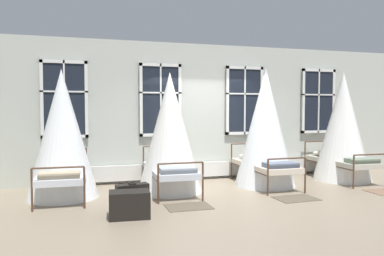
{
  "coord_description": "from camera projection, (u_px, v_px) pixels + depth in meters",
  "views": [
    {
      "loc": [
        -2.86,
        -7.45,
        1.74
      ],
      "look_at": [
        -0.63,
        0.21,
        1.33
      ],
      "focal_mm": 34.95,
      "sensor_mm": 36.0,
      "label": 1
    }
  ],
  "objects": [
    {
      "name": "ground",
      "position": [
        223.0,
        190.0,
        8.03
      ],
      "size": [
        20.97,
        20.97,
        0.0
      ],
      "primitive_type": "plane",
      "color": "gray"
    },
    {
      "name": "back_wall_with_windows",
      "position": [
        203.0,
        112.0,
        9.31
      ],
      "size": [
        11.48,
        0.1,
        3.34
      ],
      "primitive_type": "cube",
      "color": "#B2B7AD",
      "rests_on": "ground"
    },
    {
      "name": "window_bank",
      "position": [
        204.0,
        137.0,
        9.22
      ],
      "size": [
        7.52,
        0.1,
        2.75
      ],
      "color": "black",
      "rests_on": "ground"
    },
    {
      "name": "cot_first",
      "position": [
        62.0,
        136.0,
        7.29
      ],
      "size": [
        1.37,
        1.99,
        2.52
      ],
      "rotation": [
        0.0,
        0.0,
        1.54
      ],
      "color": "#4C3323",
      "rests_on": "ground"
    },
    {
      "name": "cot_second",
      "position": [
        170.0,
        134.0,
        7.82
      ],
      "size": [
        1.37,
        1.98,
        2.5
      ],
      "rotation": [
        0.0,
        0.0,
        1.56
      ],
      "color": "#4C3323",
      "rests_on": "ground"
    },
    {
      "name": "cot_third",
      "position": [
        265.0,
        129.0,
        8.46
      ],
      "size": [
        1.37,
        1.96,
        2.67
      ],
      "rotation": [
        0.0,
        0.0,
        1.57
      ],
      "color": "#4C3323",
      "rests_on": "ground"
    },
    {
      "name": "cot_fourth",
      "position": [
        343.0,
        128.0,
        9.12
      ],
      "size": [
        1.37,
        1.98,
        2.65
      ],
      "rotation": [
        0.0,
        0.0,
        1.55
      ],
      "color": "#4C3323",
      "rests_on": "ground"
    },
    {
      "name": "rug_second",
      "position": [
        188.0,
        207.0,
        6.63
      ],
      "size": [
        0.8,
        0.56,
        0.01
      ],
      "primitive_type": "cube",
      "rotation": [
        0.0,
        0.0,
        0.0
      ],
      "color": "brown",
      "rests_on": "ground"
    },
    {
      "name": "rug_third",
      "position": [
        296.0,
        198.0,
        7.24
      ],
      "size": [
        0.82,
        0.59,
        0.01
      ],
      "primitive_type": "cube",
      "rotation": [
        0.0,
        0.0,
        0.04
      ],
      "color": "brown",
      "rests_on": "ground"
    },
    {
      "name": "suitcase_dark",
      "position": [
        132.0,
        196.0,
        6.47
      ],
      "size": [
        0.59,
        0.3,
        0.47
      ],
      "rotation": [
        0.0,
        0.0,
        0.17
      ],
      "color": "black",
      "rests_on": "ground"
    },
    {
      "name": "travel_trunk",
      "position": [
        129.0,
        204.0,
        5.97
      ],
      "size": [
        0.67,
        0.45,
        0.43
      ],
      "primitive_type": "cube",
      "rotation": [
        0.0,
        0.0,
        -0.07
      ],
      "color": "black",
      "rests_on": "ground"
    }
  ]
}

